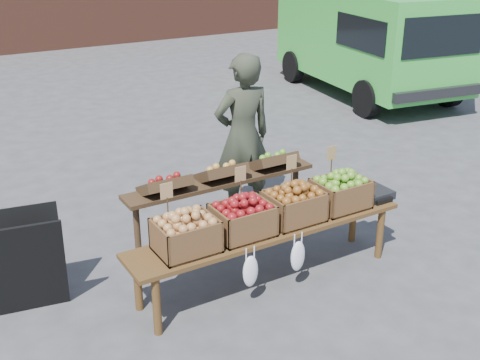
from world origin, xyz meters
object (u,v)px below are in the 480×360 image
crate_red_apples (294,206)px  crate_green_apples (340,194)px  crate_golden_apples (186,236)px  crate_russet_pears (243,220)px  back_table (222,205)px  weighing_scale (373,194)px  vendor (243,137)px  chalkboard_sign (28,262)px  display_bench (268,254)px  delivery_van (368,43)px

crate_red_apples → crate_green_apples: same height
crate_golden_apples → crate_russet_pears: size_ratio=1.00×
back_table → weighing_scale: 1.52m
vendor → weighing_scale: (0.69, -1.37, -0.32)m
vendor → chalkboard_sign: bearing=19.4°
crate_green_apples → display_bench: bearing=180.0°
weighing_scale → crate_golden_apples: bearing=180.0°
chalkboard_sign → weighing_scale: size_ratio=2.66×
back_table → weighing_scale: back_table is taller
crate_russet_pears → crate_green_apples: (1.10, 0.00, 0.00)m
chalkboard_sign → display_bench: bearing=-9.8°
delivery_van → crate_red_apples: size_ratio=8.95×
vendor → crate_russet_pears: bearing=63.2°
delivery_van → crate_russet_pears: delivery_van is taller
chalkboard_sign → display_bench: size_ratio=0.34×
back_table → chalkboard_sign: bearing=-179.3°
crate_russet_pears → display_bench: bearing=0.0°
chalkboard_sign → crate_russet_pears: 1.86m
delivery_van → crate_green_apples: delivery_van is taller
crate_golden_apples → back_table: bearing=44.0°
weighing_scale → crate_russet_pears: bearing=180.0°
chalkboard_sign → back_table: size_ratio=0.43×
vendor → crate_russet_pears: (-0.83, -1.37, -0.22)m
back_table → crate_russet_pears: bearing=-105.2°
chalkboard_sign → weighing_scale: (3.23, -0.70, 0.16)m
display_bench → crate_russet_pears: 0.51m
vendor → weighing_scale: 1.57m
crate_red_apples → crate_green_apples: 0.55m
back_table → display_bench: size_ratio=0.78×
chalkboard_sign → crate_russet_pears: size_ratio=1.81×
crate_golden_apples → crate_russet_pears: (0.55, 0.00, 0.00)m
vendor → crate_russet_pears: size_ratio=3.72×
display_bench → delivery_van: bearing=41.2°
crate_golden_apples → weighing_scale: (2.07, 0.00, -0.10)m
weighing_scale → crate_green_apples: bearing=180.0°
crate_red_apples → vendor: bearing=78.3°
vendor → chalkboard_sign: vendor is taller
chalkboard_sign → delivery_van: bearing=38.4°
delivery_van → crate_golden_apples: (-6.31, -4.79, -0.29)m
crate_russet_pears → crate_golden_apples: bearing=180.0°
display_bench → crate_red_apples: (0.27, 0.00, 0.42)m
delivery_van → weighing_scale: delivery_van is taller
back_table → crate_green_apples: bearing=-38.5°
crate_golden_apples → delivery_van: bearing=37.2°
vendor → crate_green_apples: size_ratio=3.72×
back_table → crate_golden_apples: back_table is taller
back_table → crate_red_apples: 0.82m
display_bench → crate_golden_apples: 0.93m
display_bench → crate_red_apples: size_ratio=5.40×
crate_golden_apples → crate_russet_pears: bearing=0.0°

